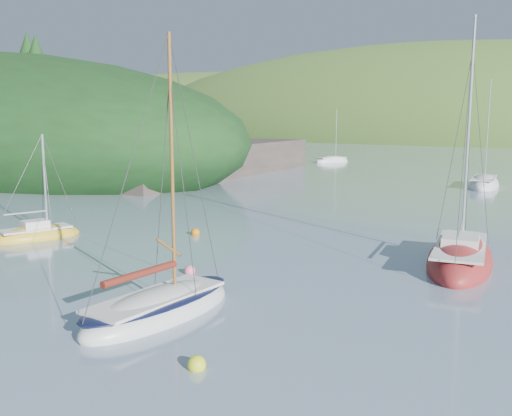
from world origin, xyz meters
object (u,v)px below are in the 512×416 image
Objects in this scene: distant_sloop_a at (484,185)px; daysailer_white at (159,309)px; sailboat_yellow at (38,236)px; distant_sloop_c at (332,161)px; sloop_red at (460,260)px.

daysailer_white is at bearing -99.58° from distant_sloop_a.
distant_sloop_c reaches higher than sailboat_yellow.
distant_sloop_a reaches higher than sailboat_yellow.
distant_sloop_c is at bearing 117.44° from sailboat_yellow.
sloop_red is 1.92× the size of sailboat_yellow.
distant_sloop_a is at bearing 90.09° from daysailer_white.
sailboat_yellow is 56.51m from distant_sloop_c.
sloop_red is at bearing -35.58° from distant_sloop_c.
sloop_red is 57.40m from distant_sloop_c.
distant_sloop_c is (-27.80, 59.05, -0.07)m from daysailer_white.
sloop_red is at bearing 62.89° from daysailer_white.
distant_sloop_a is at bearing 85.64° from sailboat_yellow.
daysailer_white is at bearing -3.49° from sailboat_yellow.
distant_sloop_a is (-7.61, 29.83, -0.04)m from sloop_red.
distant_sloop_a reaches higher than distant_sloop_c.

